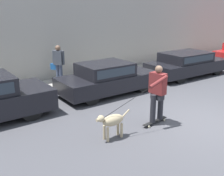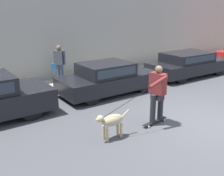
# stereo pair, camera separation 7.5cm
# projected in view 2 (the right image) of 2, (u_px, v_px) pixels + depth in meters

# --- Properties ---
(ground_plane) EXTENTS (36.00, 36.00, 0.00)m
(ground_plane) POSITION_uv_depth(u_px,v_px,m) (203.00, 123.00, 7.63)
(ground_plane) COLOR #47474C
(back_wall) EXTENTS (32.00, 0.30, 4.47)m
(back_wall) POSITION_uv_depth(u_px,v_px,m) (83.00, 30.00, 12.35)
(back_wall) COLOR #ADA89E
(back_wall) RESTS_ON ground_plane
(sidewalk_curb) EXTENTS (30.00, 1.81, 0.15)m
(sidewalk_curb) POSITION_uv_depth(u_px,v_px,m) (96.00, 79.00, 12.15)
(sidewalk_curb) COLOR #A39E93
(sidewalk_curb) RESTS_ON ground_plane
(parked_car_1) EXTENTS (3.94, 1.73, 1.23)m
(parked_car_1) POSITION_uv_depth(u_px,v_px,m) (108.00, 79.00, 10.14)
(parked_car_1) COLOR black
(parked_car_1) RESTS_ON ground_plane
(parked_car_2) EXTENTS (4.36, 1.89, 1.17)m
(parked_car_2) POSITION_uv_depth(u_px,v_px,m) (188.00, 64.00, 12.80)
(parked_car_2) COLOR black
(parked_car_2) RESTS_ON ground_plane
(dog) EXTENTS (1.02, 0.30, 0.72)m
(dog) POSITION_uv_depth(u_px,v_px,m) (111.00, 121.00, 6.62)
(dog) COLOR tan
(dog) RESTS_ON ground_plane
(skateboarder) EXTENTS (2.36, 0.65, 1.72)m
(skateboarder) POSITION_uv_depth(u_px,v_px,m) (157.00, 92.00, 7.35)
(skateboarder) COLOR beige
(skateboarder) RESTS_ON ground_plane
(pedestrian_with_bag) EXTENTS (0.45, 0.59, 1.62)m
(pedestrian_with_bag) POSITION_uv_depth(u_px,v_px,m) (59.00, 62.00, 10.88)
(pedestrian_with_bag) COLOR #3D4760
(pedestrian_with_bag) RESTS_ON sidewalk_curb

